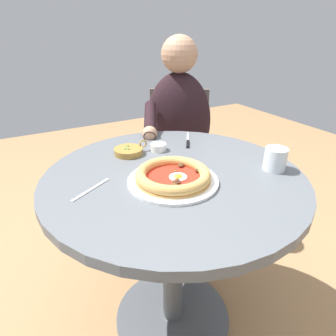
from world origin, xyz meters
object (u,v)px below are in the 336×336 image
water_glass (275,160)px  olive_pan (129,151)px  fork_utensil (91,189)px  dining_table (174,212)px  cafe_chair_diner (178,147)px  diner_person (177,156)px  ramekin_capers (158,147)px  steak_knife (188,142)px  pizza_on_plate (173,177)px

water_glass → olive_pan: 0.55m
olive_pan → fork_utensil: (0.21, -0.21, -0.01)m
dining_table → olive_pan: 0.30m
cafe_chair_diner → diner_person: bearing=-32.8°
water_glass → fork_utensil: 0.64m
dining_table → cafe_chair_diner: bearing=147.8°
diner_person → cafe_chair_diner: size_ratio=1.36×
ramekin_capers → diner_person: (-0.35, 0.30, -0.24)m
steak_knife → ramekin_capers: size_ratio=2.56×
pizza_on_plate → cafe_chair_diner: bearing=147.8°
pizza_on_plate → fork_utensil: size_ratio=2.07×
water_glass → steak_knife: (-0.37, -0.13, -0.03)m
fork_utensil → diner_person: 0.86m
pizza_on_plate → diner_person: (-0.61, 0.38, -0.24)m
ramekin_capers → fork_utensil: 0.38m
dining_table → fork_utensil: size_ratio=6.31×
steak_knife → olive_pan: (-0.01, -0.27, 0.01)m
pizza_on_plate → olive_pan: size_ratio=2.13×
fork_utensil → dining_table: bearing=84.6°
diner_person → cafe_chair_diner: diner_person is taller
fork_utensil → cafe_chair_diner: bearing=132.5°
diner_person → steak_knife: bearing=-24.0°
cafe_chair_diner → pizza_on_plate: bearing=-32.2°
ramekin_capers → fork_utensil: ramekin_capers is taller
cafe_chair_diner → water_glass: bearing=-6.8°
steak_knife → water_glass: bearing=18.6°
ramekin_capers → diner_person: size_ratio=0.06×
water_glass → ramekin_capers: bearing=-142.0°
ramekin_capers → diner_person: 0.52m
water_glass → cafe_chair_diner: bearing=173.2°
steak_knife → diner_person: (-0.33, 0.15, -0.23)m
dining_table → ramekin_capers: bearing=167.2°
water_glass → diner_person: diner_person is taller
steak_knife → olive_pan: bearing=-91.6°
steak_knife → diner_person: diner_person is taller
steak_knife → diner_person: size_ratio=0.14×
olive_pan → cafe_chair_diner: size_ratio=0.16×
diner_person → cafe_chair_diner: bearing=147.2°
steak_knife → ramekin_capers: (0.02, -0.15, 0.01)m
cafe_chair_diner → ramekin_capers: bearing=-39.0°
pizza_on_plate → water_glass: size_ratio=3.68×
water_glass → olive_pan: size_ratio=0.58×
olive_pan → diner_person: (-0.32, 0.42, -0.24)m
dining_table → steak_knife: bearing=138.4°
ramekin_capers → cafe_chair_diner: 0.65m
dining_table → steak_knife: (-0.23, 0.20, 0.17)m
dining_table → pizza_on_plate: (0.05, -0.03, 0.18)m
fork_utensil → diner_person: bearing=130.0°
pizza_on_plate → cafe_chair_diner: (-0.73, 0.46, -0.25)m
water_glass → ramekin_capers: size_ratio=1.24×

